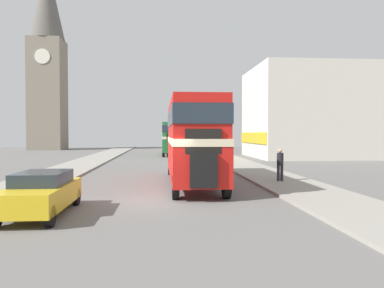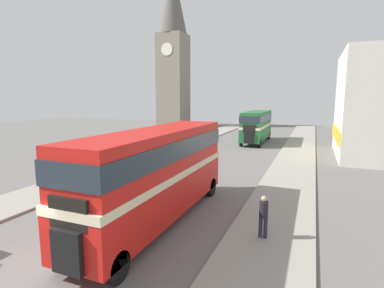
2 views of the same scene
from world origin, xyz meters
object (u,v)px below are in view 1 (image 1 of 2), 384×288
(double_decker_bus, at_px, (192,136))
(car_parked_near, at_px, (42,193))
(church_tower, at_px, (47,52))
(pedestrian_walking, at_px, (280,163))
(bus_distant, at_px, (172,136))

(double_decker_bus, distance_m, car_parked_near, 9.27)
(car_parked_near, xyz_separation_m, church_tower, (-14.93, 51.53, 15.44))
(double_decker_bus, distance_m, pedestrian_walking, 5.02)
(car_parked_near, distance_m, church_tower, 55.83)
(pedestrian_walking, relative_size, church_tower, 0.06)
(car_parked_near, xyz_separation_m, pedestrian_walking, (10.39, 7.14, 0.37))
(car_parked_near, height_order, church_tower, church_tower)
(bus_distant, height_order, pedestrian_walking, bus_distant)
(double_decker_bus, height_order, bus_distant, double_decker_bus)
(pedestrian_walking, bearing_deg, bus_distant, 100.77)
(double_decker_bus, relative_size, church_tower, 0.35)
(bus_distant, height_order, church_tower, church_tower)
(double_decker_bus, relative_size, bus_distant, 1.15)
(bus_distant, height_order, car_parked_near, bus_distant)
(bus_distant, distance_m, church_tower, 29.99)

